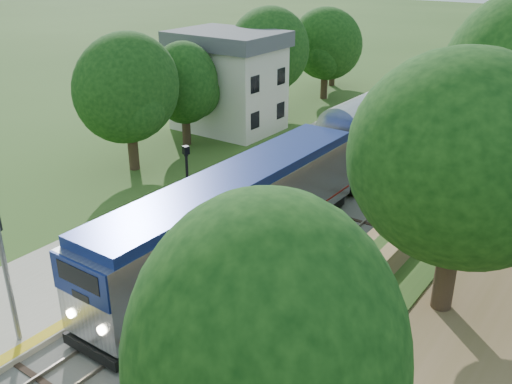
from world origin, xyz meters
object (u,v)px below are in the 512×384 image
Objects in this scene: station_building at (228,80)px; lamppost_far at (188,193)px; signal_farside at (452,140)px; train at (505,61)px; signal_platform at (3,258)px.

lamppost_far is at bearing -58.20° from station_building.
train is at bearing 99.13° from signal_farside.
train is 49.39m from lamppost_far.
train is 20.87× the size of signal_platform.
signal_platform reaches higher than train.
signal_platform is at bearing -92.77° from train.
lamppost_far is at bearing 94.74° from signal_platform.
signal_platform is 0.83× the size of signal_farside.
signal_farside is (20.20, -5.78, 0.27)m from station_building.
lamppost_far is 10.92m from signal_platform.
lamppost_far is 0.66× the size of signal_farside.
signal_platform is (0.89, -10.78, 1.49)m from lamppost_far.
station_building reaches higher than lamppost_far.
signal_farside reaches higher than train.
train is at bearing 87.23° from signal_platform.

